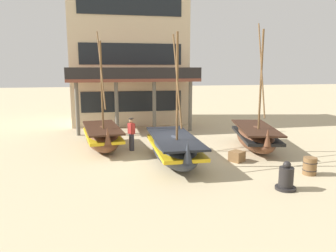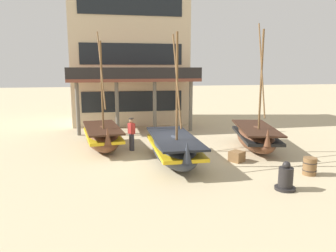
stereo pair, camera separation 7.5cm
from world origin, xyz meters
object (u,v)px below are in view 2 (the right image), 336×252
at_px(fishing_boat_far_right, 255,137).
at_px(capstan_winch, 286,179).
at_px(fishing_boat_near_left, 103,137).
at_px(fisherman_by_hull, 132,135).
at_px(cargo_crate, 237,156).
at_px(wooden_barrel, 310,166).
at_px(fishing_boat_centre_large, 174,148).
at_px(harbor_building_main, 129,56).

height_order(fishing_boat_far_right, capstan_winch, fishing_boat_far_right).
distance_m(fishing_boat_near_left, capstan_winch, 9.41).
distance_m(fisherman_by_hull, cargo_crate, 5.40).
relative_size(fishing_boat_near_left, wooden_barrel, 8.60).
bearing_deg(capstan_winch, fishing_boat_centre_large, 128.72).
distance_m(capstan_winch, wooden_barrel, 2.20).
distance_m(fishing_boat_near_left, wooden_barrel, 9.93).
xyz_separation_m(fishing_boat_far_right, cargo_crate, (-1.85, -1.93, -0.43)).
xyz_separation_m(cargo_crate, harbor_building_main, (-3.82, 12.32, 4.88)).
bearing_deg(fishing_boat_near_left, fisherman_by_hull, -21.52).
xyz_separation_m(fishing_boat_far_right, harbor_building_main, (-5.67, 10.38, 4.45)).
bearing_deg(wooden_barrel, fishing_boat_centre_large, 151.72).
bearing_deg(capstan_winch, harbor_building_main, 104.51).
bearing_deg(harbor_building_main, cargo_crate, -72.78).
bearing_deg(wooden_barrel, harbor_building_main, 112.05).
relative_size(fishing_boat_far_right, wooden_barrel, 9.14).
height_order(fisherman_by_hull, capstan_winch, fisherman_by_hull).
bearing_deg(fisherman_by_hull, fishing_boat_far_right, -8.84).
bearing_deg(cargo_crate, wooden_barrel, -47.48).
relative_size(capstan_winch, harbor_building_main, 0.10).
bearing_deg(cargo_crate, capstan_winch, -85.41).
height_order(wooden_barrel, harbor_building_main, harbor_building_main).
distance_m(fishing_boat_far_right, harbor_building_main, 12.64).
distance_m(fishing_boat_far_right, fisherman_by_hull, 6.43).
relative_size(fishing_boat_centre_large, fisherman_by_hull, 3.33).
distance_m(fishing_boat_centre_large, cargo_crate, 2.91).
distance_m(fishing_boat_near_left, harbor_building_main, 10.11).
height_order(capstan_winch, harbor_building_main, harbor_building_main).
height_order(fishing_boat_near_left, fisherman_by_hull, fishing_boat_near_left).
bearing_deg(fishing_boat_centre_large, fishing_boat_near_left, 134.96).
bearing_deg(fishing_boat_near_left, fishing_boat_far_right, -11.33).
relative_size(fishing_boat_near_left, cargo_crate, 10.60).
xyz_separation_m(fishing_boat_centre_large, fishing_boat_far_right, (4.70, 1.56, -0.00)).
relative_size(fisherman_by_hull, wooden_barrel, 2.41).
bearing_deg(wooden_barrel, capstan_winch, -145.45).
height_order(fishing_boat_far_right, harbor_building_main, harbor_building_main).
height_order(capstan_winch, cargo_crate, capstan_winch).
xyz_separation_m(fishing_boat_centre_large, capstan_winch, (3.13, -3.91, -0.26)).
height_order(fisherman_by_hull, wooden_barrel, fisherman_by_hull).
xyz_separation_m(fishing_boat_centre_large, harbor_building_main, (-0.97, 11.94, 4.45)).
relative_size(fishing_boat_near_left, capstan_winch, 5.88).
xyz_separation_m(fishing_boat_far_right, capstan_winch, (-1.57, -5.46, -0.26)).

